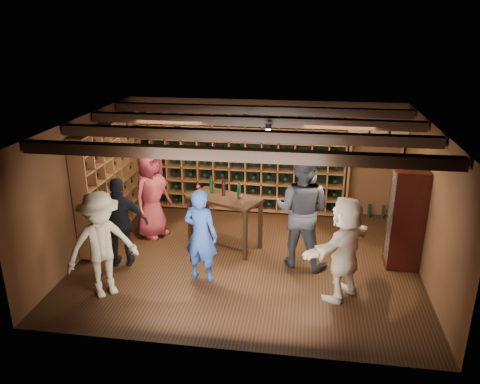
# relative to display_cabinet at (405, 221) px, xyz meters

# --- Properties ---
(ground) EXTENTS (6.00, 6.00, 0.00)m
(ground) POSITION_rel_display_cabinet_xyz_m (-2.71, -0.20, -0.86)
(ground) COLOR black
(ground) RESTS_ON ground
(room_shell) EXTENTS (6.00, 6.00, 6.00)m
(room_shell) POSITION_rel_display_cabinet_xyz_m (-2.71, -0.15, 1.56)
(room_shell) COLOR #53321C
(room_shell) RESTS_ON ground
(wine_rack_back) EXTENTS (4.65, 0.30, 2.20)m
(wine_rack_back) POSITION_rel_display_cabinet_xyz_m (-3.24, 2.13, 0.29)
(wine_rack_back) COLOR brown
(wine_rack_back) RESTS_ON ground
(wine_rack_left) EXTENTS (0.30, 2.65, 2.20)m
(wine_rack_left) POSITION_rel_display_cabinet_xyz_m (-5.54, 0.62, 0.29)
(wine_rack_left) COLOR brown
(wine_rack_left) RESTS_ON ground
(crate_shelf) EXTENTS (1.20, 0.32, 2.07)m
(crate_shelf) POSITION_rel_display_cabinet_xyz_m (-0.31, 2.12, 0.71)
(crate_shelf) COLOR brown
(crate_shelf) RESTS_ON ground
(display_cabinet) EXTENTS (0.55, 0.50, 1.75)m
(display_cabinet) POSITION_rel_display_cabinet_xyz_m (0.00, 0.00, 0.00)
(display_cabinet) COLOR black
(display_cabinet) RESTS_ON ground
(man_blue_shirt) EXTENTS (0.65, 0.50, 1.59)m
(man_blue_shirt) POSITION_rel_display_cabinet_xyz_m (-3.38, -0.95, -0.06)
(man_blue_shirt) COLOR navy
(man_blue_shirt) RESTS_ON ground
(man_grey_suit) EXTENTS (1.18, 1.03, 2.05)m
(man_grey_suit) POSITION_rel_display_cabinet_xyz_m (-1.77, -0.21, 0.17)
(man_grey_suit) COLOR black
(man_grey_suit) RESTS_ON ground
(guest_red_floral) EXTENTS (0.87, 1.02, 1.77)m
(guest_red_floral) POSITION_rel_display_cabinet_xyz_m (-4.71, 0.55, 0.03)
(guest_red_floral) COLOR maroon
(guest_red_floral) RESTS_ON ground
(guest_woman_black) EXTENTS (1.00, 0.55, 1.62)m
(guest_woman_black) POSITION_rel_display_cabinet_xyz_m (-4.86, -0.69, -0.05)
(guest_woman_black) COLOR black
(guest_woman_black) RESTS_ON ground
(guest_khaki) EXTENTS (1.25, 1.21, 1.72)m
(guest_khaki) POSITION_rel_display_cabinet_xyz_m (-4.78, -1.65, 0.00)
(guest_khaki) COLOR gray
(guest_khaki) RESTS_ON ground
(guest_beige) EXTENTS (1.34, 1.52, 1.66)m
(guest_beige) POSITION_rel_display_cabinet_xyz_m (-1.10, -1.16, -0.02)
(guest_beige) COLOR tan
(guest_beige) RESTS_ON ground
(tasting_table) EXTENTS (1.49, 1.14, 1.29)m
(tasting_table) POSITION_rel_display_cabinet_xyz_m (-3.21, 0.28, 0.02)
(tasting_table) COLOR black
(tasting_table) RESTS_ON ground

